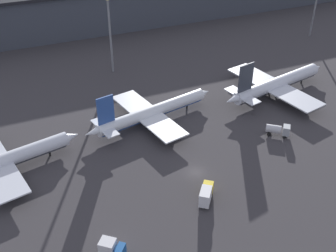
% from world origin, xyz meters
% --- Properties ---
extents(ground, '(600.00, 600.00, 0.00)m').
position_xyz_m(ground, '(0.00, 0.00, 0.00)').
color(ground, '#383538').
extents(terminal_building, '(254.00, 29.91, 18.05)m').
position_xyz_m(terminal_building, '(0.00, 104.21, 9.07)').
color(terminal_building, '#3D424C').
rests_on(terminal_building, ground).
extents(airplane_0, '(38.93, 28.03, 11.39)m').
position_xyz_m(airplane_0, '(-42.10, 17.25, 3.10)').
color(airplane_0, silver).
rests_on(airplane_0, ground).
extents(airplane_1, '(40.13, 28.98, 12.45)m').
position_xyz_m(airplane_1, '(-1.88, 24.35, 3.00)').
color(airplane_1, white).
rests_on(airplane_1, ground).
extents(airplane_2, '(40.85, 33.61, 13.81)m').
position_xyz_m(airplane_2, '(38.98, 24.31, 3.37)').
color(airplane_2, silver).
rests_on(airplane_2, ground).
extents(service_vehicle_0, '(5.20, 4.89, 3.83)m').
position_xyz_m(service_vehicle_0, '(-25.15, -15.85, 2.06)').
color(service_vehicle_0, '#195199').
rests_on(service_vehicle_0, ground).
extents(service_vehicle_1, '(6.20, 5.54, 3.19)m').
position_xyz_m(service_vehicle_1, '(26.66, 5.30, 1.76)').
color(service_vehicle_1, '#9EA3A8').
rests_on(service_vehicle_1, ground).
extents(service_vehicle_3, '(5.59, 6.38, 3.91)m').
position_xyz_m(service_vehicle_3, '(-2.28, -9.67, 2.13)').
color(service_vehicle_3, gold).
rests_on(service_vehicle_3, ground).
extents(lamp_post_1, '(1.80, 1.80, 25.98)m').
position_xyz_m(lamp_post_1, '(-2.79, 58.62, 16.44)').
color(lamp_post_1, slate).
rests_on(lamp_post_1, ground).
extents(lamp_post_2, '(1.80, 1.80, 20.50)m').
position_xyz_m(lamp_post_2, '(79.45, 58.62, 13.39)').
color(lamp_post_2, slate).
rests_on(lamp_post_2, ground).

